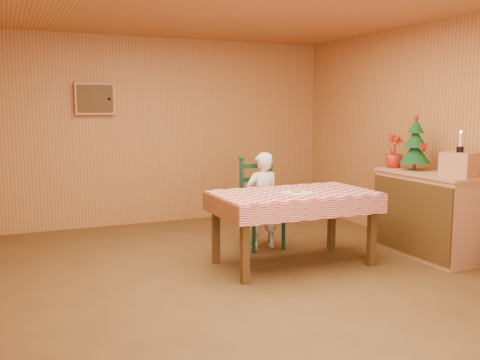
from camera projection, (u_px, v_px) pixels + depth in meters
name	position (u px, v px, depth m)	size (l,w,h in m)	color
ground	(249.00, 283.00, 5.02)	(6.00, 6.00, 0.00)	brown
cabin_walls	(226.00, 88.00, 5.26)	(5.10, 6.05, 2.65)	#C08045
dining_table	(294.00, 200.00, 5.52)	(1.66, 0.96, 0.77)	#533516
ladder_chair	(260.00, 205.00, 6.26)	(0.44, 0.40, 1.08)	black
seated_child	(262.00, 201.00, 6.20)	(0.41, 0.27, 1.12)	white
napkin	(296.00, 192.00, 5.47)	(0.26, 0.26, 0.00)	white
donut	(296.00, 191.00, 5.46)	(0.10, 0.10, 0.03)	#C89547
shelf_unit	(428.00, 214.00, 5.90)	(0.54, 1.24, 0.93)	tan
crate	(459.00, 165.00, 5.46)	(0.30, 0.30, 0.25)	tan
christmas_tree	(415.00, 145.00, 6.03)	(0.34, 0.34, 0.62)	#533516
flower_arrangement	(394.00, 151.00, 6.29)	(0.22, 0.22, 0.39)	#B01F10
candle_set	(460.00, 146.00, 5.43)	(0.07, 0.07, 0.22)	black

